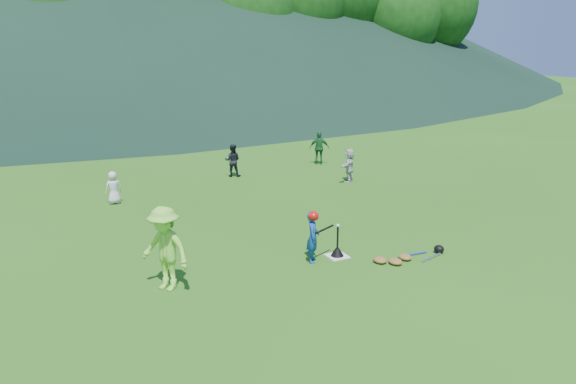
% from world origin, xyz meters
% --- Properties ---
extents(ground, '(120.00, 120.00, 0.00)m').
position_xyz_m(ground, '(0.00, 0.00, 0.00)').
color(ground, '#265413').
rests_on(ground, ground).
extents(home_plate, '(0.45, 0.45, 0.02)m').
position_xyz_m(home_plate, '(0.00, 0.00, 0.01)').
color(home_plate, silver).
rests_on(home_plate, ground).
extents(baseball, '(0.08, 0.08, 0.08)m').
position_xyz_m(baseball, '(0.00, 0.00, 0.74)').
color(baseball, white).
rests_on(baseball, batting_tee).
extents(batter_child, '(0.46, 0.49, 1.13)m').
position_xyz_m(batter_child, '(-0.64, -0.01, 0.57)').
color(batter_child, navy).
rests_on(batter_child, ground).
extents(adult_coach, '(1.13, 1.25, 1.68)m').
position_xyz_m(adult_coach, '(-3.87, 0.02, 0.84)').
color(adult_coach, '#7FD33E').
rests_on(adult_coach, ground).
extents(fielder_a, '(0.51, 0.36, 0.98)m').
position_xyz_m(fielder_a, '(-3.75, 6.59, 0.49)').
color(fielder_a, silver).
rests_on(fielder_a, ground).
extents(fielder_b, '(0.70, 0.65, 1.16)m').
position_xyz_m(fielder_b, '(0.66, 8.27, 0.58)').
color(fielder_b, black).
rests_on(fielder_b, ground).
extents(fielder_c, '(0.81, 0.64, 1.29)m').
position_xyz_m(fielder_c, '(4.43, 8.68, 0.65)').
color(fielder_c, '#1A5628').
rests_on(fielder_c, ground).
extents(fielder_d, '(1.01, 0.97, 1.15)m').
position_xyz_m(fielder_d, '(3.97, 5.78, 0.57)').
color(fielder_d, '#B8B8B8').
rests_on(fielder_d, ground).
extents(batting_tee, '(0.30, 0.30, 0.68)m').
position_xyz_m(batting_tee, '(0.00, 0.00, 0.13)').
color(batting_tee, black).
rests_on(batting_tee, home_plate).
extents(batter_gear, '(0.71, 0.29, 0.49)m').
position_xyz_m(batter_gear, '(-0.62, -0.01, 1.02)').
color(batter_gear, '#AF0E0B').
rests_on(batter_gear, ground).
extents(equipment_pile, '(1.80, 0.62, 0.19)m').
position_xyz_m(equipment_pile, '(1.26, -0.84, 0.07)').
color(equipment_pile, olive).
rests_on(equipment_pile, ground).
extents(outfield_fence, '(70.07, 0.08, 1.33)m').
position_xyz_m(outfield_fence, '(0.00, 28.00, 0.70)').
color(outfield_fence, gray).
rests_on(outfield_fence, ground).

